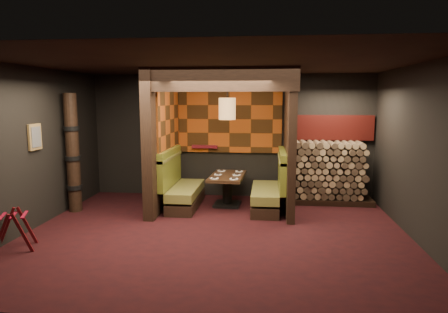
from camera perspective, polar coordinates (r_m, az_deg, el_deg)
floor at (r=6.93m, az=-1.20°, el=-11.09°), size 6.50×5.50×0.02m
ceiling at (r=6.56m, az=-1.27°, el=13.26°), size 6.50×5.50×0.02m
wall_back at (r=9.32m, az=0.98°, el=2.96°), size 6.50×0.02×2.85m
wall_front at (r=3.92m, az=-6.52°, el=-4.52°), size 6.50×0.02×2.85m
wall_left at (r=7.73m, az=-25.96°, el=1.02°), size 0.02×5.50×2.85m
wall_right at (r=6.97m, az=26.40°, el=0.29°), size 0.02×5.50×2.85m
partition_left at (r=8.47m, az=-8.86°, el=2.32°), size 0.20×2.20×2.85m
partition_right at (r=8.24m, az=9.34°, el=2.15°), size 0.15×2.10×2.85m
header_beam at (r=7.25m, az=-0.73°, el=10.97°), size 2.85×0.18×0.44m
tapa_back_panel at (r=9.25m, az=0.80°, el=5.37°), size 2.40×0.06×1.55m
tapa_side_panel at (r=8.58m, az=-7.84°, el=5.27°), size 0.04×1.85×1.45m
lacquer_shelf at (r=9.31m, az=-2.76°, el=1.43°), size 0.60×0.12×0.07m
booth_bench_left at (r=8.55m, az=-6.18°, el=-4.54°), size 0.68×1.60×1.14m
booth_bench_right at (r=8.35m, az=6.65°, el=-4.86°), size 0.68×1.60×1.14m
dining_table at (r=8.58m, az=0.48°, el=-4.17°), size 0.76×1.31×0.67m
place_settings at (r=8.53m, az=0.48°, el=-2.58°), size 0.62×1.07×0.03m
pendant_lamp at (r=8.33m, az=0.45°, el=6.84°), size 0.35×0.35×1.00m
framed_picture at (r=7.77m, az=-25.39°, el=2.54°), size 0.05×0.36×0.46m
luggage_rack at (r=6.96m, az=-27.78°, el=-9.09°), size 0.72×0.62×0.65m
totem_column at (r=8.60m, az=-20.80°, el=0.37°), size 0.31×0.31×2.40m
firewood_stack at (r=9.09m, az=15.23°, el=-2.21°), size 1.73×0.70×1.36m
mosaic_header at (r=9.30m, az=15.14°, el=4.00°), size 1.83×0.10×0.56m
bay_front_post at (r=8.50m, az=9.85°, el=2.32°), size 0.08×0.08×2.85m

